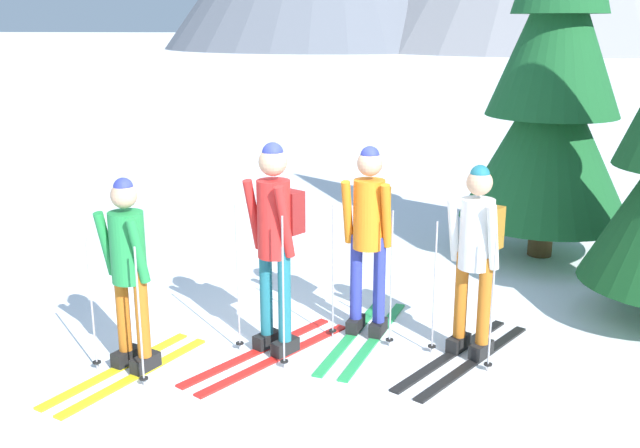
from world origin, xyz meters
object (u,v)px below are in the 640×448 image
Objects in this scene: skier_in_orange at (369,231)px; skier_in_white at (476,252)px; skier_in_green at (128,269)px; pine_tree_mid at (555,72)px; skier_in_red at (275,236)px.

skier_in_white is at bearing -20.20° from skier_in_orange.
skier_in_green is at bearing -153.28° from skier_in_orange.
skier_in_orange is at bearing 159.80° from skier_in_white.
pine_tree_mid reaches higher than skier_in_green.
skier_in_orange is at bearing -127.47° from pine_tree_mid.
skier_in_white is 0.34× the size of pine_tree_mid.
skier_in_red is 0.38× the size of pine_tree_mid.
skier_in_red is 1.69m from skier_in_white.
skier_in_green is at bearing -157.10° from skier_in_red.
skier_in_orange reaches higher than skier_in_white.
skier_in_orange is 0.37× the size of pine_tree_mid.
skier_in_green is 5.42m from pine_tree_mid.
skier_in_red is at bearing -148.15° from skier_in_orange.
skier_in_red reaches higher than skier_in_white.
skier_in_green is 0.91× the size of skier_in_orange.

